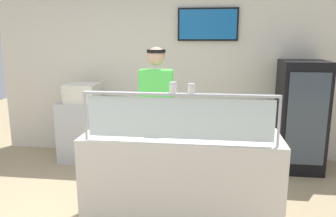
% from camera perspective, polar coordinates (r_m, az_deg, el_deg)
% --- Properties ---
extents(ground_plane, '(12.00, 12.00, 0.00)m').
position_cam_1_polar(ground_plane, '(4.23, 3.02, -14.22)').
color(ground_plane, tan).
rests_on(ground_plane, ground).
extents(shop_rear_unit, '(6.30, 0.13, 2.70)m').
position_cam_1_polar(shop_rear_unit, '(5.25, 4.45, 6.50)').
color(shop_rear_unit, silver).
rests_on(shop_rear_unit, ground).
extents(serving_counter, '(1.90, 0.68, 0.95)m').
position_cam_1_polar(serving_counter, '(3.43, 2.23, -11.98)').
color(serving_counter, silver).
rests_on(serving_counter, ground).
extents(sneeze_guard, '(1.72, 0.06, 0.45)m').
position_cam_1_polar(sneeze_guard, '(2.92, 1.85, -0.59)').
color(sneeze_guard, '#B2B5BC').
rests_on(sneeze_guard, serving_counter).
extents(pizza_tray, '(0.48, 0.48, 0.04)m').
position_cam_1_polar(pizza_tray, '(3.34, -1.77, -3.64)').
color(pizza_tray, '#9EA0A8').
rests_on(pizza_tray, serving_counter).
extents(pizza_server, '(0.11, 0.29, 0.01)m').
position_cam_1_polar(pizza_server, '(3.33, -2.53, -3.34)').
color(pizza_server, '#ADAFB7').
rests_on(pizza_server, pizza_tray).
extents(parmesan_shaker, '(0.06, 0.06, 0.10)m').
position_cam_1_polar(parmesan_shaker, '(2.89, 0.87, 3.45)').
color(parmesan_shaker, white).
rests_on(parmesan_shaker, sneeze_guard).
extents(pepper_flake_shaker, '(0.06, 0.06, 0.08)m').
position_cam_1_polar(pepper_flake_shaker, '(2.87, 3.97, 3.28)').
color(pepper_flake_shaker, white).
rests_on(pepper_flake_shaker, sneeze_guard).
extents(worker_figure, '(0.41, 0.50, 1.76)m').
position_cam_1_polar(worker_figure, '(3.96, -1.90, -0.54)').
color(worker_figure, '#23232D').
rests_on(worker_figure, ground).
extents(drink_fridge, '(0.61, 0.65, 1.55)m').
position_cam_1_polar(drink_fridge, '(5.06, 21.58, -1.24)').
color(drink_fridge, black).
rests_on(drink_fridge, ground).
extents(prep_shelf, '(0.70, 0.55, 0.91)m').
position_cam_1_polar(prep_shelf, '(5.30, -13.94, -3.74)').
color(prep_shelf, '#B7BABF').
rests_on(prep_shelf, ground).
extents(pizza_box_stack, '(0.49, 0.48, 0.27)m').
position_cam_1_polar(pizza_box_stack, '(5.17, -14.26, 2.59)').
color(pizza_box_stack, silver).
rests_on(pizza_box_stack, prep_shelf).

